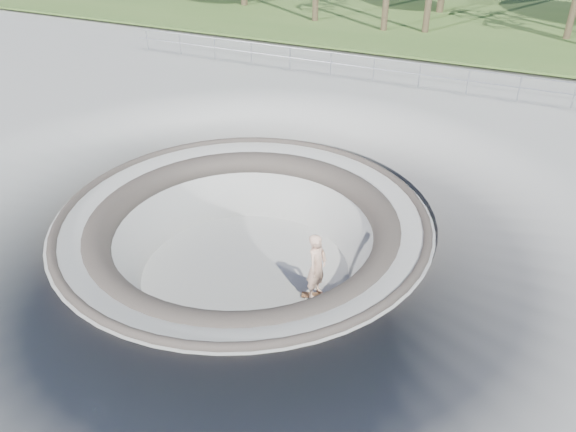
# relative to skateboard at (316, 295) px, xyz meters

# --- Properties ---
(ground) EXTENTS (180.00, 180.00, 0.00)m
(ground) POSITION_rel_skateboard_xyz_m (-2.33, 0.28, 1.84)
(ground) COLOR gray
(ground) RESTS_ON ground
(skate_bowl) EXTENTS (14.00, 14.00, 4.10)m
(skate_bowl) POSITION_rel_skateboard_xyz_m (-2.33, 0.28, 0.01)
(skate_bowl) COLOR gray
(skate_bowl) RESTS_ON ground
(distant_hills) EXTENTS (103.20, 45.00, 28.60)m
(distant_hills) POSITION_rel_skateboard_xyz_m (1.45, 57.45, -5.18)
(distant_hills) COLOR brown
(distant_hills) RESTS_ON ground
(safety_railing) EXTENTS (25.00, 0.06, 1.03)m
(safety_railing) POSITION_rel_skateboard_xyz_m (-2.33, 12.28, 2.53)
(safety_railing) COLOR #93959B
(safety_railing) RESTS_ON ground
(skateboard) EXTENTS (0.82, 0.46, 0.08)m
(skateboard) POSITION_rel_skateboard_xyz_m (0.00, 0.00, 0.00)
(skateboard) COLOR brown
(skateboard) RESTS_ON ground
(skater) EXTENTS (0.54, 0.76, 1.95)m
(skater) POSITION_rel_skateboard_xyz_m (-0.00, 0.00, 0.99)
(skater) COLOR beige
(skater) RESTS_ON skateboard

